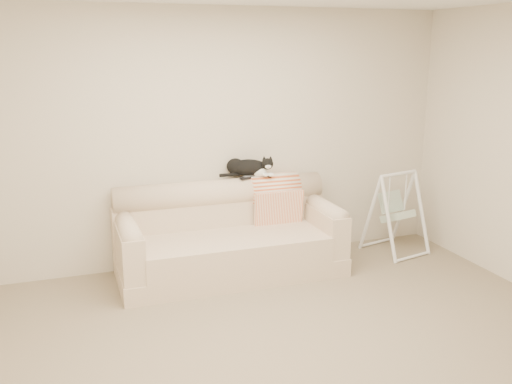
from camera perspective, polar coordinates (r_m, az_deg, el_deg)
ground_plane at (r=4.46m, az=3.41°, el=-15.33°), size 5.00×5.00×0.00m
room_shell at (r=3.93m, az=3.73°, el=4.41°), size 5.04×4.04×2.60m
sofa at (r=5.71m, az=-2.78°, el=-4.66°), size 2.20×0.93×0.90m
remote_a at (r=5.84m, az=-0.80°, el=1.49°), size 0.19×0.10×0.03m
remote_b at (r=5.91m, az=0.78°, el=1.62°), size 0.16×0.15×0.02m
tuxedo_cat at (r=5.86m, az=-0.76°, el=2.49°), size 0.56×0.35×0.22m
throw_blanket at (r=5.98m, az=1.80°, el=-0.02°), size 0.52×0.38×0.58m
baby_swing at (r=6.43m, az=13.79°, el=-1.96°), size 0.67×0.70×0.91m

